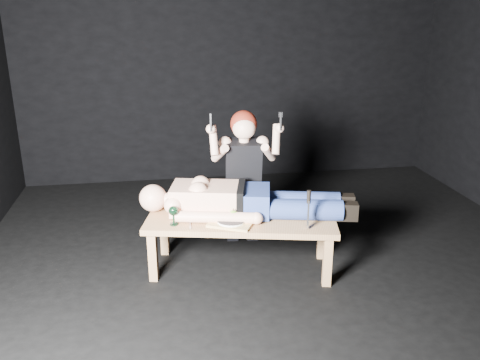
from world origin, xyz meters
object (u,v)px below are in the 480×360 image
at_px(carving_knife, 308,210).
at_px(goblet, 174,216).
at_px(lying_man, 248,197).
at_px(kneeling_woman, 243,175).
at_px(serving_tray, 231,223).
at_px(table, 241,243).

bearing_deg(carving_knife, goblet, 178.90).
bearing_deg(lying_man, kneeling_woman, 98.04).
xyz_separation_m(serving_tray, goblet, (-0.44, 0.06, 0.07)).
relative_size(table, goblet, 9.76).
bearing_deg(goblet, lying_man, 12.06).
distance_m(lying_man, goblet, 0.62).
height_order(table, lying_man, lying_man).
bearing_deg(carving_knife, serving_tray, 174.29).
distance_m(kneeling_woman, serving_tray, 0.67).
xyz_separation_m(table, serving_tray, (-0.10, -0.11, 0.24)).
distance_m(goblet, carving_knife, 1.02).
bearing_deg(table, carving_knife, -19.69).
bearing_deg(kneeling_woman, carving_knife, -60.15).
distance_m(serving_tray, goblet, 0.44).
bearing_deg(goblet, serving_tray, -7.55).
bearing_deg(serving_tray, kneeling_woman, 72.36).
height_order(kneeling_woman, carving_knife, kneeling_woman).
bearing_deg(serving_tray, goblet, 172.45).
bearing_deg(kneeling_woman, lying_man, -88.50).
relative_size(kneeling_woman, serving_tray, 3.84).
distance_m(table, lying_man, 0.38).
bearing_deg(serving_tray, lying_man, 48.65).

